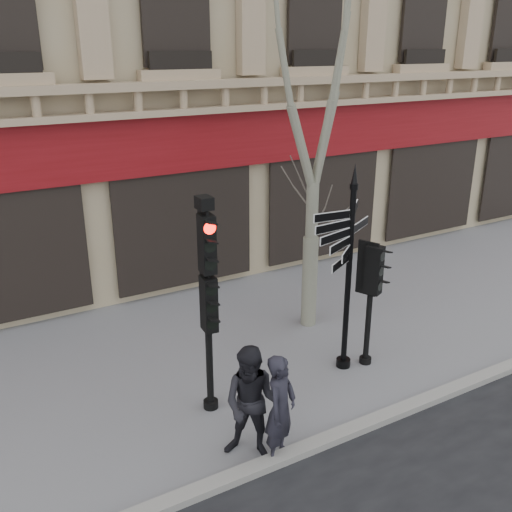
{
  "coord_description": "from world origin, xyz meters",
  "views": [
    {
      "loc": [
        -4.89,
        -7.01,
        5.67
      ],
      "look_at": [
        -0.53,
        0.6,
        2.4
      ],
      "focal_mm": 40.0,
      "sensor_mm": 36.0,
      "label": 1
    }
  ],
  "objects_px": {
    "pedestrian_a": "(281,409)",
    "pedestrian_b": "(252,404)",
    "fingerpost": "(351,236)",
    "traffic_signal_secondary": "(371,283)",
    "plane_tree": "(317,64)",
    "traffic_signal_main": "(207,281)"
  },
  "relations": [
    {
      "from": "traffic_signal_main",
      "to": "traffic_signal_secondary",
      "type": "height_order",
      "value": "traffic_signal_main"
    },
    {
      "from": "traffic_signal_main",
      "to": "pedestrian_b",
      "type": "xyz_separation_m",
      "value": [
        0.02,
        -1.37,
        -1.39
      ]
    },
    {
      "from": "traffic_signal_secondary",
      "to": "pedestrian_a",
      "type": "height_order",
      "value": "traffic_signal_secondary"
    },
    {
      "from": "fingerpost",
      "to": "traffic_signal_main",
      "type": "bearing_deg",
      "value": 159.72
    },
    {
      "from": "fingerpost",
      "to": "plane_tree",
      "type": "bearing_deg",
      "value": 57.53
    },
    {
      "from": "fingerpost",
      "to": "traffic_signal_secondary",
      "type": "height_order",
      "value": "fingerpost"
    },
    {
      "from": "traffic_signal_main",
      "to": "traffic_signal_secondary",
      "type": "xyz_separation_m",
      "value": [
        3.15,
        -0.17,
        -0.63
      ]
    },
    {
      "from": "pedestrian_a",
      "to": "pedestrian_b",
      "type": "xyz_separation_m",
      "value": [
        -0.33,
        0.23,
        0.05
      ]
    },
    {
      "from": "traffic_signal_main",
      "to": "plane_tree",
      "type": "xyz_separation_m",
      "value": [
        3.13,
        1.69,
        3.04
      ]
    },
    {
      "from": "pedestrian_a",
      "to": "pedestrian_b",
      "type": "bearing_deg",
      "value": 110.12
    },
    {
      "from": "traffic_signal_secondary",
      "to": "traffic_signal_main",
      "type": "bearing_deg",
      "value": 153.4
    },
    {
      "from": "traffic_signal_secondary",
      "to": "pedestrian_b",
      "type": "distance_m",
      "value": 3.43
    },
    {
      "from": "fingerpost",
      "to": "pedestrian_b",
      "type": "distance_m",
      "value": 3.43
    },
    {
      "from": "fingerpost",
      "to": "traffic_signal_secondary",
      "type": "xyz_separation_m",
      "value": [
        0.44,
        -0.11,
        -0.93
      ]
    },
    {
      "from": "plane_tree",
      "to": "pedestrian_b",
      "type": "relative_size",
      "value": 4.28
    },
    {
      "from": "fingerpost",
      "to": "traffic_signal_secondary",
      "type": "relative_size",
      "value": 1.62
    },
    {
      "from": "pedestrian_b",
      "to": "pedestrian_a",
      "type": "bearing_deg",
      "value": 7.99
    },
    {
      "from": "plane_tree",
      "to": "pedestrian_b",
      "type": "bearing_deg",
      "value": -135.44
    },
    {
      "from": "fingerpost",
      "to": "traffic_signal_main",
      "type": "height_order",
      "value": "fingerpost"
    },
    {
      "from": "fingerpost",
      "to": "plane_tree",
      "type": "relative_size",
      "value": 0.51
    },
    {
      "from": "fingerpost",
      "to": "traffic_signal_secondary",
      "type": "bearing_deg",
      "value": -32.8
    },
    {
      "from": "traffic_signal_main",
      "to": "fingerpost",
      "type": "bearing_deg",
      "value": 3.47
    }
  ]
}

